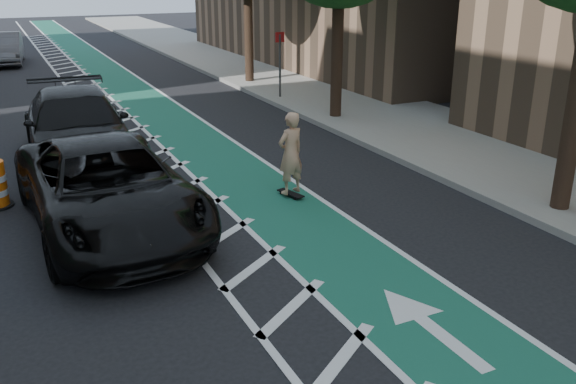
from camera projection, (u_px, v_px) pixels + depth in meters
ground at (164, 287)px, 9.39m from camera, size 120.00×120.00×0.00m
bike_lane at (174, 125)px, 19.07m from camera, size 2.00×90.00×0.01m
buffer_strip at (126, 130)px, 18.45m from camera, size 1.40×90.00×0.01m
sidewalk_right at (352, 104)px, 21.70m from camera, size 5.00×90.00×0.15m
curb_right at (290, 110)px, 20.69m from camera, size 0.12×90.00×0.16m
sign_post at (280, 64)px, 22.17m from camera, size 0.35×0.08×2.47m
skateboard at (291, 193)px, 13.09m from camera, size 0.37×0.72×0.09m
skateboarder at (291, 153)px, 12.78m from camera, size 0.73×0.58×1.76m
suv_near at (108, 188)px, 11.24m from camera, size 2.99×6.02×1.64m
suv_far at (77, 127)px, 15.36m from camera, size 2.72×6.10×1.74m
car_grey at (4, 49)px, 30.97m from camera, size 2.10×4.88×1.56m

